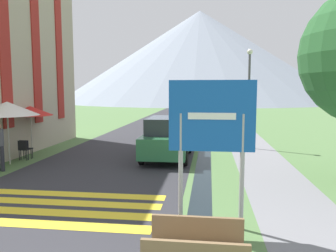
{
  "coord_description": "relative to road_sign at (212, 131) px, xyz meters",
  "views": [
    {
      "loc": [
        1.39,
        -3.17,
        2.96
      ],
      "look_at": [
        -0.27,
        10.0,
        1.52
      ],
      "focal_mm": 35.0,
      "sensor_mm": 36.0,
      "label": 1
    }
  ],
  "objects": [
    {
      "name": "parked_car_far",
      "position": [
        -1.64,
        21.01,
        -1.21
      ],
      "size": [
        1.81,
        4.55,
        1.82
      ],
      "color": "#B2B2B7",
      "rests_on": "ground_plane"
    },
    {
      "name": "road",
      "position": [
        -3.95,
        26.3,
        -2.11
      ],
      "size": [
        6.4,
        60.0,
        0.01
      ],
      "color": "#2D2D33",
      "rests_on": "ground_plane"
    },
    {
      "name": "mountain_distant",
      "position": [
        -2.88,
        84.64,
        10.09
      ],
      "size": [
        74.92,
        74.92,
        24.41
      ],
      "color": "gray",
      "rests_on": "ground_plane"
    },
    {
      "name": "footbridge",
      "position": [
        -0.25,
        -1.54,
        -1.89
      ],
      "size": [
        1.7,
        1.1,
        0.65
      ],
      "color": "brown",
      "rests_on": "ground_plane"
    },
    {
      "name": "cafe_umbrella_middle_white",
      "position": [
        -8.0,
        5.17,
        0.13
      ],
      "size": [
        2.44,
        2.44,
        2.53
      ],
      "color": "#B7B2A8",
      "rests_on": "ground_plane"
    },
    {
      "name": "streetlamp",
      "position": [
        1.93,
        10.23,
        0.88
      ],
      "size": [
        0.28,
        0.28,
        5.03
      ],
      "color": "#515156",
      "rests_on": "ground_plane"
    },
    {
      "name": "crosswalk_marking",
      "position": [
        -3.95,
        0.76,
        -2.11
      ],
      "size": [
        5.44,
        2.54,
        0.01
      ],
      "color": "yellow",
      "rests_on": "ground_plane"
    },
    {
      "name": "footpath",
      "position": [
        2.15,
        26.3,
        -2.11
      ],
      "size": [
        2.2,
        60.0,
        0.01
      ],
      "color": "slate",
      "rests_on": "ground_plane"
    },
    {
      "name": "ground_plane",
      "position": [
        -1.45,
        16.3,
        -2.12
      ],
      "size": [
        160.0,
        160.0,
        0.0
      ],
      "primitive_type": "plane",
      "color": "#517542"
    },
    {
      "name": "cafe_umbrella_rear_red",
      "position": [
        -8.29,
        7.35,
        -0.09
      ],
      "size": [
        2.03,
        2.03,
        2.25
      ],
      "color": "#B7B2A8",
      "rests_on": "ground_plane"
    },
    {
      "name": "drainage_channel",
      "position": [
        -0.25,
        26.3,
        -2.12
      ],
      "size": [
        0.6,
        60.0,
        0.0
      ],
      "color": "black",
      "rests_on": "ground_plane"
    },
    {
      "name": "parked_car_near",
      "position": [
        -1.85,
        7.11,
        -1.21
      ],
      "size": [
        1.95,
        4.35,
        1.82
      ],
      "color": "#28663D",
      "rests_on": "ground_plane"
    },
    {
      "name": "road_sign",
      "position": [
        0.0,
        0.0,
        0.0
      ],
      "size": [
        1.81,
        0.11,
        3.18
      ],
      "color": "#9E9EA3",
      "rests_on": "ground_plane"
    },
    {
      "name": "cafe_chair_far_left",
      "position": [
        -7.88,
        6.01,
        -1.6
      ],
      "size": [
        0.4,
        0.4,
        0.85
      ],
      "rotation": [
        0.0,
        0.0,
        -0.19
      ],
      "color": "black",
      "rests_on": "ground_plane"
    },
    {
      "name": "cafe_chair_far_right",
      "position": [
        -7.89,
        6.14,
        -1.6
      ],
      "size": [
        0.4,
        0.4,
        0.85
      ],
      "rotation": [
        0.0,
        0.0,
        -0.05
      ],
      "color": "black",
      "rests_on": "ground_plane"
    }
  ]
}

